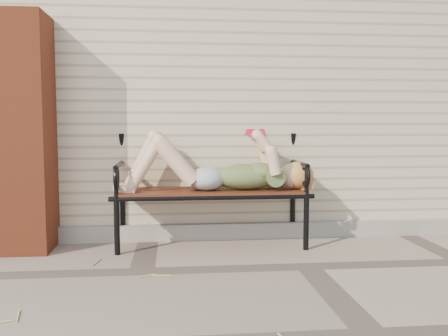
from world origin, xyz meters
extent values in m
plane|color=gray|center=(0.00, 0.00, 0.00)|extent=(80.00, 80.00, 0.00)
cube|color=beige|center=(0.00, 3.00, 1.50)|extent=(8.00, 4.00, 3.00)
cube|color=gray|center=(0.00, 0.97, 0.07)|extent=(8.00, 0.10, 0.15)
cube|color=brown|center=(-2.30, 0.75, 1.00)|extent=(0.50, 0.50, 2.00)
cylinder|color=black|center=(-1.48, 0.50, 0.24)|extent=(0.05, 0.05, 0.49)
cylinder|color=black|center=(-1.48, 0.99, 0.24)|extent=(0.05, 0.05, 0.49)
cylinder|color=black|center=(0.12, 0.50, 0.24)|extent=(0.05, 0.05, 0.49)
cylinder|color=black|center=(0.12, 0.99, 0.24)|extent=(0.05, 0.05, 0.49)
cube|color=#5E2718|center=(-0.68, 0.75, 0.49)|extent=(1.65, 0.53, 0.03)
cylinder|color=black|center=(-0.68, 0.50, 0.47)|extent=(1.73, 0.04, 0.04)
cylinder|color=black|center=(-0.68, 0.99, 0.47)|extent=(1.73, 0.04, 0.04)
torus|color=black|center=(-0.68, 1.11, 1.03)|extent=(0.30, 0.04, 0.30)
ellipsoid|color=#0A3348|center=(-0.38, 0.71, 0.62)|extent=(0.58, 0.34, 0.23)
ellipsoid|color=#0A3348|center=(-0.25, 0.71, 0.65)|extent=(0.28, 0.32, 0.17)
ellipsoid|color=silver|center=(-0.72, 0.71, 0.60)|extent=(0.32, 0.37, 0.21)
sphere|color=beige|center=(0.05, 0.71, 0.62)|extent=(0.24, 0.24, 0.24)
ellipsoid|color=tan|center=(0.10, 0.71, 0.62)|extent=(0.27, 0.27, 0.25)
cube|color=#B81531|center=(-0.29, 0.71, 1.03)|extent=(0.15, 0.02, 0.02)
cube|color=beige|center=(-0.29, 0.67, 1.00)|extent=(0.15, 0.09, 0.05)
cube|color=beige|center=(-0.29, 0.76, 1.00)|extent=(0.15, 0.09, 0.05)
cube|color=#B81531|center=(-0.29, 0.66, 1.00)|extent=(0.16, 0.10, 0.06)
cube|color=#B81531|center=(-0.29, 0.76, 1.00)|extent=(0.16, 0.10, 0.06)
cylinder|color=tan|center=(-1.43, -0.49, 0.01)|extent=(0.13, 0.14, 0.01)
cylinder|color=tan|center=(-0.93, -0.57, 0.01)|extent=(0.10, 0.08, 0.01)
cylinder|color=tan|center=(-0.08, -0.06, 0.01)|extent=(0.03, 0.14, 0.01)
cylinder|color=tan|center=(-1.85, -0.63, 0.01)|extent=(0.14, 0.07, 0.01)
cylinder|color=tan|center=(-0.22, -0.50, 0.01)|extent=(0.04, 0.14, 0.01)
cylinder|color=tan|center=(-1.61, -0.85, 0.01)|extent=(0.13, 0.15, 0.01)
cylinder|color=tan|center=(-0.27, -0.50, 0.01)|extent=(0.08, 0.11, 0.01)
cylinder|color=tan|center=(-0.65, -0.70, 0.01)|extent=(0.12, 0.03, 0.01)
camera|label=1|loc=(-1.01, -3.63, 1.08)|focal=40.00mm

